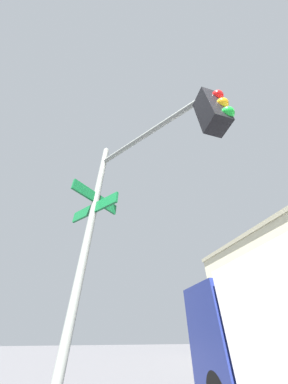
{
  "coord_description": "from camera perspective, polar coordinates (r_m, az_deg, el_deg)",
  "views": [
    {
      "loc": [
        -4.27,
        -6.73,
        1.73
      ],
      "look_at": [
        -6.73,
        -6.04,
        3.8
      ],
      "focal_mm": 16.66,
      "sensor_mm": 36.0,
      "label": 1
    }
  ],
  "objects": [
    {
      "name": "traffic_signal_near",
      "position": [
        2.64,
        0.13,
        4.12
      ],
      "size": [
        2.43,
        1.98,
        5.05
      ],
      "color": "slate",
      "rests_on": "ground_plane"
    }
  ]
}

